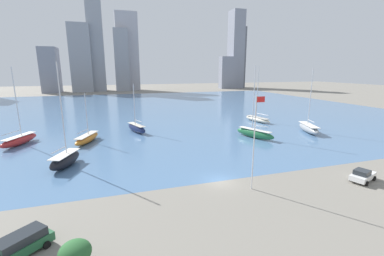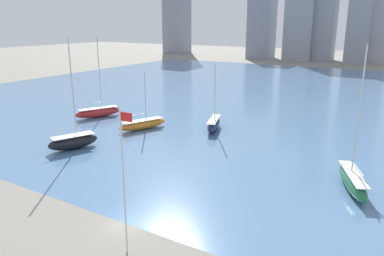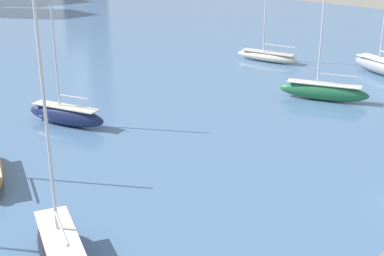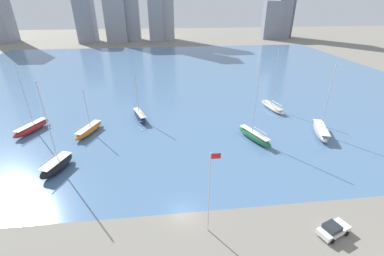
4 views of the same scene
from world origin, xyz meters
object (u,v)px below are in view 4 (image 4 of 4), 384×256
(flag_pole, at_px, (210,192))
(sailboat_green, at_px, (254,136))
(sailboat_red, at_px, (32,128))
(parked_pickup_white, at_px, (333,229))
(sailboat_cream, at_px, (272,107))
(sailboat_navy, at_px, (140,116))
(sailboat_orange, at_px, (89,130))
(sailboat_gray, at_px, (321,131))
(sailboat_black, at_px, (57,165))

(flag_pole, bearing_deg, sailboat_green, 58.48)
(sailboat_green, height_order, sailboat_red, sailboat_green)
(sailboat_green, xyz_separation_m, parked_pickup_white, (2.11, -25.15, -0.29))
(sailboat_red, xyz_separation_m, sailboat_cream, (60.15, 6.38, -0.21))
(sailboat_navy, height_order, sailboat_cream, sailboat_cream)
(sailboat_red, bearing_deg, sailboat_cream, 30.60)
(sailboat_orange, bearing_deg, parked_pickup_white, -17.93)
(sailboat_gray, height_order, sailboat_red, sailboat_red)
(sailboat_navy, relative_size, sailboat_cream, 0.73)
(flag_pole, xyz_separation_m, sailboat_black, (-24.53, 16.06, -5.41))
(sailboat_black, relative_size, sailboat_navy, 1.39)
(sailboat_cream, bearing_deg, sailboat_green, -135.31)
(sailboat_red, height_order, sailboat_cream, sailboat_cream)
(sailboat_gray, bearing_deg, sailboat_orange, -168.19)
(sailboat_black, xyz_separation_m, sailboat_gray, (54.04, 7.28, -0.10))
(flag_pole, distance_m, sailboat_cream, 46.23)
(sailboat_cream, bearing_deg, sailboat_orange, 178.77)
(sailboat_navy, relative_size, parked_pickup_white, 2.46)
(sailboat_navy, bearing_deg, parked_pickup_white, -74.58)
(flag_pole, height_order, sailboat_red, sailboat_red)
(sailboat_cream, bearing_deg, sailboat_red, 174.28)
(sailboat_cream, bearing_deg, sailboat_navy, 172.12)
(sailboat_orange, distance_m, sailboat_red, 13.45)
(sailboat_green, distance_m, sailboat_gray, 15.62)
(sailboat_red, distance_m, sailboat_cream, 60.49)
(sailboat_orange, distance_m, parked_pickup_white, 50.27)
(sailboat_green, relative_size, parked_pickup_white, 3.39)
(sailboat_green, bearing_deg, flag_pole, -144.56)
(sailboat_green, bearing_deg, sailboat_gray, -20.64)
(sailboat_black, relative_size, sailboat_cream, 1.02)
(sailboat_orange, relative_size, sailboat_black, 0.64)
(flag_pole, xyz_separation_m, sailboat_navy, (-11.32, 36.30, -5.53))
(sailboat_black, height_order, sailboat_cream, sailboat_black)
(sailboat_black, height_order, sailboat_navy, sailboat_black)
(sailboat_red, height_order, parked_pickup_white, sailboat_red)
(flag_pole, xyz_separation_m, sailboat_red, (-35.60, 32.37, -5.53))
(flag_pole, xyz_separation_m, sailboat_green, (13.91, 22.69, -5.48))
(sailboat_red, relative_size, parked_pickup_white, 3.30)
(sailboat_black, bearing_deg, sailboat_red, 145.94)
(sailboat_orange, height_order, sailboat_green, sailboat_green)
(sailboat_black, bearing_deg, sailboat_gray, 29.45)
(sailboat_gray, relative_size, sailboat_navy, 1.34)
(sailboat_orange, relative_size, sailboat_cream, 0.65)
(sailboat_gray, bearing_deg, flag_pole, -122.53)
(sailboat_orange, height_order, sailboat_gray, sailboat_gray)
(flag_pole, height_order, sailboat_orange, flag_pole)
(sailboat_black, distance_m, sailboat_red, 19.71)
(flag_pole, xyz_separation_m, sailboat_gray, (29.52, 23.34, -5.51))
(sailboat_black, bearing_deg, sailboat_orange, 102.93)
(sailboat_black, height_order, parked_pickup_white, sailboat_black)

